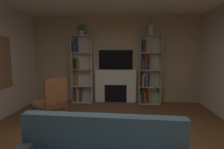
% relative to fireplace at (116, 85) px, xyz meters
% --- Properties ---
extents(wall_back_accent, '(5.55, 0.06, 2.81)m').
position_rel_fireplace_xyz_m(wall_back_accent, '(0.00, 0.14, 0.84)').
color(wall_back_accent, tan).
rests_on(wall_back_accent, ground_plane).
extents(fireplace, '(1.41, 0.51, 1.08)m').
position_rel_fireplace_xyz_m(fireplace, '(0.00, 0.00, 0.00)').
color(fireplace, white).
rests_on(fireplace, ground_plane).
extents(tv, '(1.09, 0.06, 0.63)m').
position_rel_fireplace_xyz_m(tv, '(0.00, 0.08, 0.83)').
color(tv, black).
rests_on(tv, fireplace).
extents(bookshelf_left, '(0.67, 0.31, 2.16)m').
position_rel_fireplace_xyz_m(bookshelf_left, '(-1.17, -0.00, 0.46)').
color(bookshelf_left, beige).
rests_on(bookshelf_left, ground_plane).
extents(bookshelf_right, '(0.67, 0.34, 2.16)m').
position_rel_fireplace_xyz_m(bookshelf_right, '(1.00, -0.02, 0.42)').
color(bookshelf_right, beige).
rests_on(bookshelf_right, ground_plane).
extents(potted_plant, '(0.19, 0.19, 0.32)m').
position_rel_fireplace_xyz_m(potted_plant, '(-1.08, -0.04, 1.78)').
color(potted_plant, silver).
rests_on(potted_plant, bookshelf_left).
extents(vase_with_flowers, '(0.16, 0.16, 0.44)m').
position_rel_fireplace_xyz_m(vase_with_flowers, '(1.08, -0.04, 1.76)').
color(vase_with_flowers, beige).
rests_on(vase_with_flowers, bookshelf_right).
extents(armchair, '(0.82, 0.81, 1.06)m').
position_rel_fireplace_xyz_m(armchair, '(-1.42, -1.77, -0.05)').
color(armchair, brown).
rests_on(armchair, ground_plane).
extents(coffee_table, '(0.89, 0.49, 0.43)m').
position_rel_fireplace_xyz_m(coffee_table, '(-0.00, -3.35, -0.19)').
color(coffee_table, '#8C744F').
rests_on(coffee_table, ground_plane).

